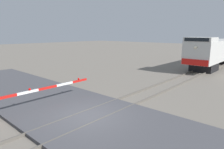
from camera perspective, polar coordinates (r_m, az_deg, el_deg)
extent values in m
plane|color=slate|center=(11.03, -6.58, -12.34)|extent=(160.00, 160.00, 0.00)
cube|color=#59544C|center=(11.50, -9.01, -10.95)|extent=(0.08, 80.00, 0.15)
cube|color=#59544C|center=(10.51, -3.93, -13.09)|extent=(0.08, 80.00, 0.15)
cube|color=#47474C|center=(11.00, -6.59, -12.00)|extent=(36.00, 6.30, 0.14)
cube|color=black|center=(26.55, 24.86, 2.09)|extent=(2.53, 3.20, 1.05)
cube|color=black|center=(34.39, 28.97, 3.69)|extent=(2.53, 3.20, 1.05)
cube|color=silver|center=(30.27, 27.50, 6.35)|extent=(2.98, 14.88, 2.54)
cube|color=silver|center=(24.33, 24.08, 9.19)|extent=(2.92, 2.64, 0.45)
cube|color=black|center=(23.05, 23.01, 9.19)|extent=(2.53, 0.06, 0.36)
cube|color=red|center=(23.24, 22.53, 3.24)|extent=(2.83, 0.08, 0.64)
sphere|color=#F2EACC|center=(23.07, 22.84, 7.21)|extent=(0.36, 0.36, 0.36)
cube|color=red|center=(11.97, -28.38, -5.75)|extent=(0.10, 1.25, 0.14)
cube|color=white|center=(12.41, -22.96, -4.66)|extent=(0.10, 1.25, 0.14)
cube|color=red|center=(12.95, -17.96, -3.63)|extent=(0.10, 1.25, 0.14)
cube|color=white|center=(13.59, -13.42, -2.65)|extent=(0.10, 1.25, 0.14)
cube|color=red|center=(14.31, -9.31, -1.76)|extent=(0.10, 1.25, 0.14)
sphere|color=red|center=(12.41, -22.54, -3.95)|extent=(0.14, 0.14, 0.14)
sphere|color=red|center=(14.23, -9.56, -1.26)|extent=(0.14, 0.14, 0.14)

